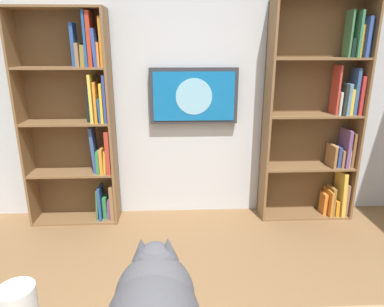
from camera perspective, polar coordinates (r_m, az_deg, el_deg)
wall_back at (r=3.42m, az=-0.16°, el=11.60°), size 4.52×0.06×2.70m
bookshelf_left at (r=3.60m, az=20.96°, el=5.45°), size 0.92×0.28×2.12m
bookshelf_right at (r=3.42m, az=-18.14°, el=5.41°), size 0.85×0.28×2.02m
wall_mounted_tv at (r=3.35m, az=0.30°, el=9.51°), size 0.85×0.07×0.54m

